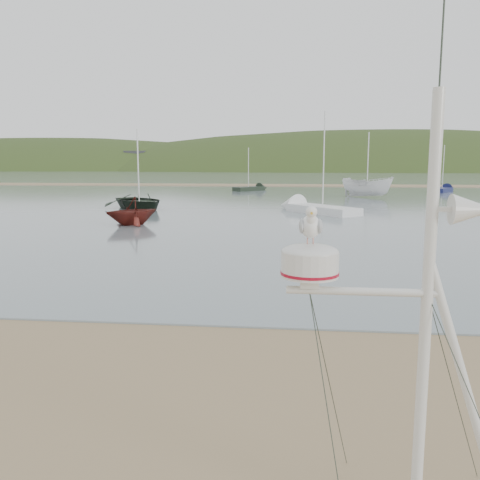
# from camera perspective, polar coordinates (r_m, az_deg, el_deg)

# --- Properties ---
(ground) EXTENTS (560.00, 560.00, 0.00)m
(ground) POSITION_cam_1_polar(r_m,az_deg,el_deg) (7.56, -14.06, -18.87)
(ground) COLOR #89704F
(ground) RESTS_ON ground
(water) EXTENTS (560.00, 256.00, 0.04)m
(water) POSITION_cam_1_polar(r_m,az_deg,el_deg) (138.32, 5.27, 7.27)
(water) COLOR slate
(water) RESTS_ON ground
(sandbar) EXTENTS (560.00, 7.00, 0.07)m
(sandbar) POSITION_cam_1_polar(r_m,az_deg,el_deg) (76.37, 4.43, 6.16)
(sandbar) COLOR #89704F
(sandbar) RESTS_ON water
(hill_ridge) EXTENTS (620.00, 180.00, 80.00)m
(hill_ridge) POSITION_cam_1_polar(r_m,az_deg,el_deg) (242.90, 10.01, 3.12)
(hill_ridge) COLOR #273817
(hill_ridge) RESTS_ON ground
(far_cottages) EXTENTS (294.40, 6.30, 8.00)m
(far_cottages) POSITION_cam_1_polar(r_m,az_deg,el_deg) (202.26, 6.47, 8.83)
(far_cottages) COLOR silver
(far_cottages) RESTS_ON ground
(mast_rig) EXTENTS (2.19, 2.34, 4.95)m
(mast_rig) POSITION_cam_1_polar(r_m,az_deg,el_deg) (5.06, 19.02, -18.47)
(mast_rig) COLOR silver
(mast_rig) RESTS_ON ground
(boat_dark) EXTENTS (3.77, 3.47, 5.57)m
(boat_dark) POSITION_cam_1_polar(r_m,az_deg,el_deg) (38.03, -11.35, 7.59)
(boat_dark) COLOR black
(boat_dark) RESTS_ON water
(boat_red) EXTENTS (2.89, 2.92, 2.96)m
(boat_red) POSITION_cam_1_polar(r_m,az_deg,el_deg) (28.62, -12.10, 4.63)
(boat_red) COLOR #561913
(boat_red) RESTS_ON water
(boat_white) EXTENTS (2.78, 2.76, 5.30)m
(boat_white) POSITION_cam_1_polar(r_m,az_deg,el_deg) (51.61, 14.14, 7.60)
(boat_white) COLOR silver
(boat_white) RESTS_ON water
(sailboat_dark_mid) EXTENTS (4.47, 5.21, 5.56)m
(sailboat_dark_mid) POSITION_cam_1_polar(r_m,az_deg,el_deg) (62.66, 1.77, 5.83)
(sailboat_dark_mid) COLOR black
(sailboat_dark_mid) RESTS_ON ground
(sailboat_blue_far) EXTENTS (4.14, 5.74, 5.82)m
(sailboat_blue_far) POSITION_cam_1_polar(r_m,az_deg,el_deg) (64.63, 22.05, 5.29)
(sailboat_blue_far) COLOR #161B4D
(sailboat_blue_far) RESTS_ON ground
(sailboat_white_near) EXTENTS (6.14, 7.01, 7.46)m
(sailboat_white_near) POSITION_cam_1_polar(r_m,az_deg,el_deg) (36.44, 7.10, 3.68)
(sailboat_white_near) COLOR silver
(sailboat_white_near) RESTS_ON ground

